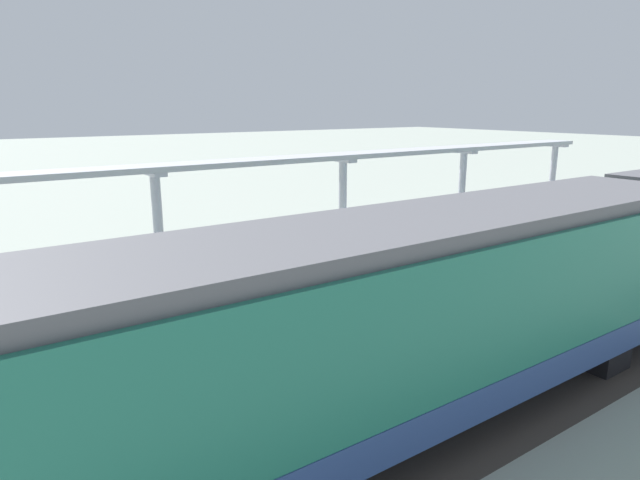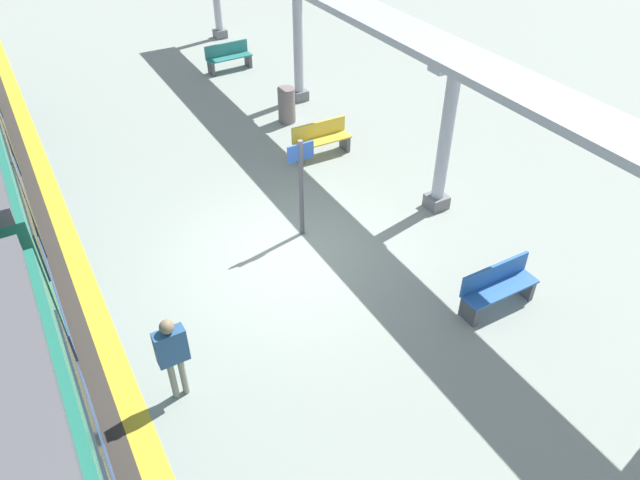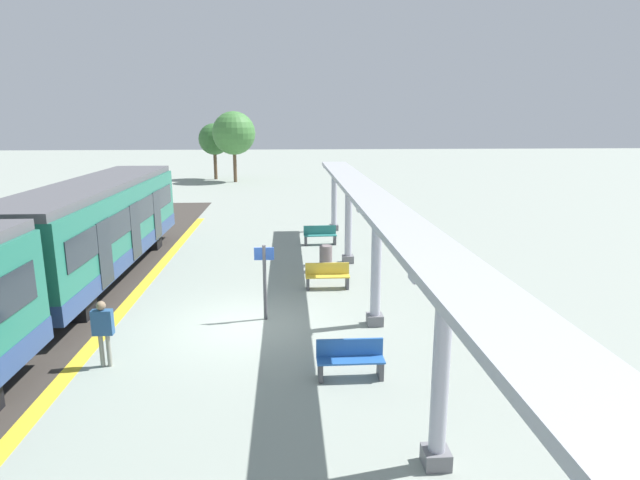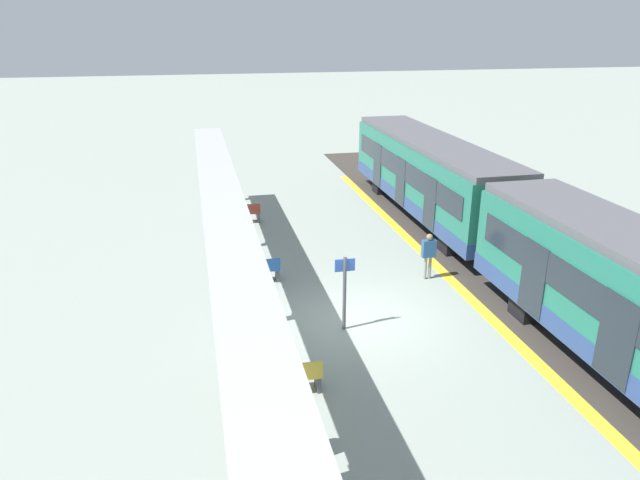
{
  "view_description": "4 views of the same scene",
  "coord_description": "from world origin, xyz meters",
  "px_view_note": "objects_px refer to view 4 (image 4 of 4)",
  "views": [
    {
      "loc": [
        -11.41,
        11.28,
        5.1
      ],
      "look_at": [
        1.94,
        1.95,
        1.1
      ],
      "focal_mm": 30.77,
      "sensor_mm": 36.0,
      "label": 1
    },
    {
      "loc": [
        -4.07,
        -8.41,
        7.54
      ],
      "look_at": [
        -0.44,
        -2.01,
        1.83
      ],
      "focal_mm": 33.11,
      "sensor_mm": 36.0,
      "label": 2
    },
    {
      "loc": [
        1.18,
        -13.85,
        5.63
      ],
      "look_at": [
        2.27,
        3.35,
        1.65
      ],
      "focal_mm": 29.38,
      "sensor_mm": 36.0,
      "label": 3
    },
    {
      "loc": [
        4.3,
        14.54,
        8.11
      ],
      "look_at": [
        0.7,
        -1.86,
        1.85
      ],
      "focal_mm": 32.82,
      "sensor_mm": 36.0,
      "label": 4
    }
  ],
  "objects_px": {
    "bench_far_end": "(290,378)",
    "platform_info_sign": "(345,286)",
    "train_near_carriage": "(429,177)",
    "canopy_pillar_second": "(217,208)",
    "canopy_pillar_nearest": "(210,168)",
    "canopy_pillar_fourth": "(257,427)",
    "trash_bin": "(302,436)",
    "bench_mid_platform": "(257,270)",
    "bench_extra_slot": "(243,213)",
    "canopy_pillar_third": "(229,274)",
    "passenger_waiting_near_edge": "(429,251)"
  },
  "relations": [
    {
      "from": "canopy_pillar_second",
      "to": "bench_mid_platform",
      "type": "xyz_separation_m",
      "value": [
        -1.06,
        3.15,
        -1.26
      ]
    },
    {
      "from": "canopy_pillar_second",
      "to": "canopy_pillar_third",
      "type": "relative_size",
      "value": 1.0
    },
    {
      "from": "canopy_pillar_fourth",
      "to": "passenger_waiting_near_edge",
      "type": "bearing_deg",
      "value": -127.62
    },
    {
      "from": "bench_extra_slot",
      "to": "train_near_carriage",
      "type": "bearing_deg",
      "value": 174.01
    },
    {
      "from": "bench_extra_slot",
      "to": "canopy_pillar_second",
      "type": "bearing_deg",
      "value": 69.6
    },
    {
      "from": "passenger_waiting_near_edge",
      "to": "platform_info_sign",
      "type": "bearing_deg",
      "value": 37.21
    },
    {
      "from": "canopy_pillar_second",
      "to": "passenger_waiting_near_edge",
      "type": "bearing_deg",
      "value": 148.87
    },
    {
      "from": "train_near_carriage",
      "to": "bench_extra_slot",
      "type": "distance_m",
      "value": 8.23
    },
    {
      "from": "canopy_pillar_nearest",
      "to": "canopy_pillar_fourth",
      "type": "distance_m",
      "value": 19.1
    },
    {
      "from": "bench_far_end",
      "to": "train_near_carriage",
      "type": "bearing_deg",
      "value": -124.67
    },
    {
      "from": "bench_far_end",
      "to": "canopy_pillar_fourth",
      "type": "bearing_deg",
      "value": 71.39
    },
    {
      "from": "passenger_waiting_near_edge",
      "to": "canopy_pillar_second",
      "type": "bearing_deg",
      "value": -31.13
    },
    {
      "from": "canopy_pillar_fourth",
      "to": "canopy_pillar_nearest",
      "type": "bearing_deg",
      "value": -90.0
    },
    {
      "from": "train_near_carriage",
      "to": "platform_info_sign",
      "type": "bearing_deg",
      "value": 55.81
    },
    {
      "from": "canopy_pillar_fourth",
      "to": "platform_info_sign",
      "type": "height_order",
      "value": "canopy_pillar_fourth"
    },
    {
      "from": "canopy_pillar_fourth",
      "to": "canopy_pillar_third",
      "type": "bearing_deg",
      "value": -90.0
    },
    {
      "from": "canopy_pillar_nearest",
      "to": "trash_bin",
      "type": "relative_size",
      "value": 3.41
    },
    {
      "from": "bench_far_end",
      "to": "platform_info_sign",
      "type": "bearing_deg",
      "value": -126.21
    },
    {
      "from": "bench_far_end",
      "to": "canopy_pillar_third",
      "type": "bearing_deg",
      "value": -72.14
    },
    {
      "from": "bench_mid_platform",
      "to": "platform_info_sign",
      "type": "bearing_deg",
      "value": 119.15
    },
    {
      "from": "bench_far_end",
      "to": "platform_info_sign",
      "type": "relative_size",
      "value": 0.68
    },
    {
      "from": "platform_info_sign",
      "to": "bench_mid_platform",
      "type": "bearing_deg",
      "value": -60.85
    },
    {
      "from": "canopy_pillar_second",
      "to": "trash_bin",
      "type": "xyz_separation_m",
      "value": [
        -0.98,
        11.6,
        -1.21
      ]
    },
    {
      "from": "bench_extra_slot",
      "to": "trash_bin",
      "type": "xyz_separation_m",
      "value": [
        0.19,
        14.73,
        0.05
      ]
    },
    {
      "from": "bench_mid_platform",
      "to": "platform_info_sign",
      "type": "height_order",
      "value": "platform_info_sign"
    },
    {
      "from": "train_near_carriage",
      "to": "trash_bin",
      "type": "bearing_deg",
      "value": 59.27
    },
    {
      "from": "trash_bin",
      "to": "passenger_waiting_near_edge",
      "type": "relative_size",
      "value": 0.61
    },
    {
      "from": "canopy_pillar_third",
      "to": "canopy_pillar_fourth",
      "type": "relative_size",
      "value": 1.0
    },
    {
      "from": "canopy_pillar_nearest",
      "to": "train_near_carriage",
      "type": "bearing_deg",
      "value": 155.97
    },
    {
      "from": "bench_far_end",
      "to": "platform_info_sign",
      "type": "xyz_separation_m",
      "value": [
        -2.0,
        -2.73,
        0.89
      ]
    },
    {
      "from": "train_near_carriage",
      "to": "platform_info_sign",
      "type": "height_order",
      "value": "train_near_carriage"
    },
    {
      "from": "bench_mid_platform",
      "to": "bench_extra_slot",
      "type": "relative_size",
      "value": 1.0
    },
    {
      "from": "train_near_carriage",
      "to": "canopy_pillar_second",
      "type": "relative_size",
      "value": 3.92
    },
    {
      "from": "canopy_pillar_second",
      "to": "canopy_pillar_third",
      "type": "distance_m",
      "value": 6.16
    },
    {
      "from": "passenger_waiting_near_edge",
      "to": "bench_mid_platform",
      "type": "bearing_deg",
      "value": -8.92
    },
    {
      "from": "canopy_pillar_third",
      "to": "bench_mid_platform",
      "type": "xyz_separation_m",
      "value": [
        -1.06,
        -3.01,
        -1.26
      ]
    },
    {
      "from": "train_near_carriage",
      "to": "bench_mid_platform",
      "type": "distance_m",
      "value": 9.91
    },
    {
      "from": "trash_bin",
      "to": "canopy_pillar_nearest",
      "type": "bearing_deg",
      "value": -86.89
    },
    {
      "from": "train_near_carriage",
      "to": "canopy_pillar_fourth",
      "type": "relative_size",
      "value": 3.92
    },
    {
      "from": "canopy_pillar_second",
      "to": "bench_mid_platform",
      "type": "distance_m",
      "value": 3.56
    },
    {
      "from": "trash_bin",
      "to": "platform_info_sign",
      "type": "xyz_separation_m",
      "value": [
        -2.1,
        -4.83,
        0.84
      ]
    },
    {
      "from": "canopy_pillar_nearest",
      "to": "bench_extra_slot",
      "type": "relative_size",
      "value": 2.23
    },
    {
      "from": "train_near_carriage",
      "to": "canopy_pillar_second",
      "type": "bearing_deg",
      "value": 13.88
    },
    {
      "from": "canopy_pillar_nearest",
      "to": "bench_extra_slot",
      "type": "distance_m",
      "value": 3.69
    },
    {
      "from": "canopy_pillar_fourth",
      "to": "bench_far_end",
      "type": "distance_m",
      "value": 3.6
    },
    {
      "from": "canopy_pillar_nearest",
      "to": "platform_info_sign",
      "type": "height_order",
      "value": "canopy_pillar_nearest"
    },
    {
      "from": "train_near_carriage",
      "to": "bench_extra_slot",
      "type": "height_order",
      "value": "train_near_carriage"
    },
    {
      "from": "canopy_pillar_nearest",
      "to": "canopy_pillar_fourth",
      "type": "relative_size",
      "value": 1.0
    },
    {
      "from": "bench_mid_platform",
      "to": "canopy_pillar_nearest",
      "type": "bearing_deg",
      "value": -83.66
    },
    {
      "from": "canopy_pillar_fourth",
      "to": "trash_bin",
      "type": "bearing_deg",
      "value": -131.48
    }
  ]
}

